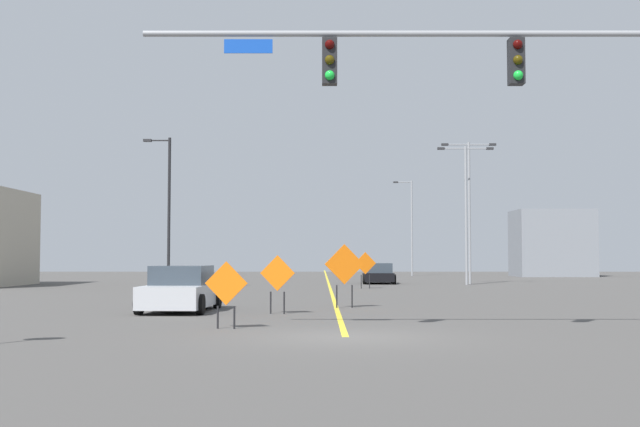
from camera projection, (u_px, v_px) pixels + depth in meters
name	position (u px, v px, depth m)	size (l,w,h in m)	color
ground	(349.00, 337.00, 17.79)	(150.97, 150.97, 0.00)	#4C4947
road_centre_stripe	(331.00, 280.00, 59.67)	(0.16, 83.87, 0.01)	yellow
traffic_signal_assembly	(523.00, 91.00, 18.05)	(12.79, 0.44, 7.37)	gray
street_lamp_near_right	(171.00, 206.00, 43.51)	(1.52, 0.24, 8.26)	black
street_lamp_far_right	(470.00, 203.00, 50.44)	(3.54, 0.24, 8.76)	gray
street_lamp_mid_right	(473.00, 201.00, 51.85)	(3.56, 0.24, 9.22)	gray
street_lamp_near_left	(414.00, 224.00, 73.80)	(1.77, 0.24, 8.79)	gray
construction_sign_right_shoulder	(281.00, 277.00, 25.03)	(1.10, 0.27, 1.83)	orange
construction_sign_right_lane	(369.00, 265.00, 44.63)	(1.21, 0.34, 2.03)	orange
construction_sign_median_near	(230.00, 287.00, 19.91)	(1.08, 0.20, 1.67)	orange
construction_sign_left_shoulder	(348.00, 267.00, 27.94)	(1.39, 0.31, 2.22)	orange
car_black_mid	(382.00, 274.00, 52.71)	(2.26, 4.45, 1.35)	black
car_silver_near	(185.00, 290.00, 26.27)	(2.28, 4.56, 1.49)	#B7BABF
roadside_building_east	(556.00, 243.00, 71.16)	(6.63, 5.06, 5.90)	gray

